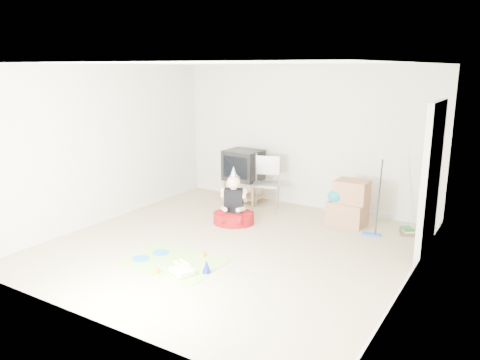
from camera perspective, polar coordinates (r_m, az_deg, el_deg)
The scene contains 16 objects.
ground at distance 6.93m, azimuth -1.04°, elevation -8.02°, with size 5.00×5.00×0.00m, color tan.
doorway_recess at distance 6.87m, azimuth 22.39°, elevation -0.31°, with size 0.02×0.90×2.05m, color black.
tv_stand at distance 9.05m, azimuth 0.41°, elevation -1.06°, with size 0.71×0.44×0.44m.
crt_tv at distance 8.94m, azimuth 0.42°, elevation 1.83°, with size 0.67×0.55×0.57m, color black.
folding_chair at distance 8.44m, azimuth 3.17°, elevation -0.53°, with size 0.58×0.57×1.02m.
cardboard_boxes at distance 7.91m, azimuth 13.09°, elevation -2.83°, with size 0.62×0.49×0.76m.
floor_mop at distance 7.54m, azimuth 15.84°, elevation -4.63°, with size 0.30×0.38×1.15m.
book_pile at distance 7.85m, azimuth 19.74°, elevation -5.84°, with size 0.27×0.30×0.11m.
seated_woman at distance 7.82m, azimuth -0.77°, elevation -3.82°, with size 0.90×0.90×0.98m.
party_mat at distance 6.46m, azimuth -8.07°, elevation -9.82°, with size 1.30×0.94×0.01m, color #FE35A4.
birthday_cake at distance 6.06m, azimuth -7.07°, elevation -11.03°, with size 0.34×0.30×0.14m.
blue_plate_near at distance 6.75m, azimuth -9.62°, elevation -8.73°, with size 0.23×0.23×0.01m, color blue.
blue_plate_far at distance 6.61m, azimuth -12.00°, elevation -9.35°, with size 0.23×0.23×0.01m, color blue.
orange_cup_near at distance 6.54m, azimuth -4.59°, elevation -8.99°, with size 0.07×0.07×0.08m, color orange.
orange_cup_far at distance 6.12m, azimuth -10.11°, elevation -10.86°, with size 0.06×0.06×0.07m, color orange.
blue_party_hat at distance 6.05m, azimuth -4.10°, elevation -10.47°, with size 0.11×0.11×0.17m, color #191FB3.
Camera 1 is at (3.49, -5.42, 2.56)m, focal length 35.00 mm.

